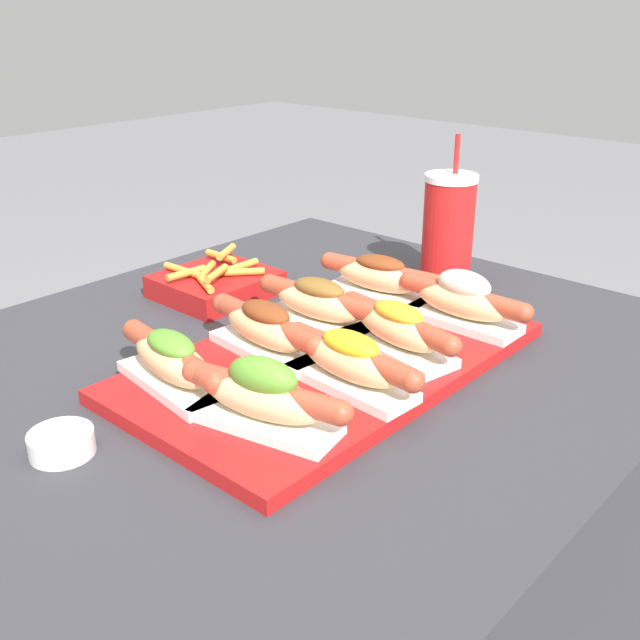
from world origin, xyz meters
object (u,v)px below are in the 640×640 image
object	(u,v)px
hot_dog_2	(398,328)
hot_dog_6	(319,303)
hot_dog_7	(380,277)
fries_basket	(216,283)
drink_cup	(449,230)
serving_tray	(332,360)
sauce_bowl	(61,442)
hot_dog_3	(463,300)
hot_dog_4	(172,361)
hot_dog_0	(264,396)
hot_dog_5	(266,329)
hot_dog_1	(350,361)

from	to	relation	value
hot_dog_2	hot_dog_6	world-z (taller)	hot_dog_6
hot_dog_7	fries_basket	distance (m)	0.26
hot_dog_2	hot_dog_7	xyz separation A→B (m)	(0.13, 0.13, 0.00)
drink_cup	serving_tray	bearing A→B (deg)	-170.26
hot_dog_2	drink_cup	distance (m)	0.32
hot_dog_7	sauce_bowl	world-z (taller)	hot_dog_7
hot_dog_3	hot_dog_6	size ratio (longest dim) A/B	1.00
hot_dog_4	hot_dog_7	world-z (taller)	hot_dog_4
hot_dog_0	fries_basket	size ratio (longest dim) A/B	1.22
drink_cup	hot_dog_0	bearing A→B (deg)	-167.04
hot_dog_4	serving_tray	bearing A→B (deg)	-22.47
hot_dog_4	hot_dog_5	distance (m)	0.13
hot_dog_1	hot_dog_6	size ratio (longest dim) A/B	1.00
serving_tray	hot_dog_5	world-z (taller)	hot_dog_5
hot_dog_0	hot_dog_5	distance (m)	0.17
hot_dog_0	hot_dog_6	world-z (taller)	hot_dog_0
serving_tray	hot_dog_7	bearing A→B (deg)	20.86
serving_tray	drink_cup	bearing A→B (deg)	9.74
hot_dog_2	hot_dog_6	xyz separation A→B (m)	(-0.00, 0.13, 0.00)
hot_dog_3	hot_dog_0	bearing A→B (deg)	178.53
hot_dog_7	drink_cup	xyz separation A→B (m)	(0.16, -0.01, 0.04)
hot_dog_3	sauce_bowl	size ratio (longest dim) A/B	3.08
hot_dog_6	drink_cup	world-z (taller)	drink_cup
hot_dog_5	hot_dog_6	bearing A→B (deg)	4.10
hot_dog_0	hot_dog_5	world-z (taller)	hot_dog_0
hot_dog_0	sauce_bowl	xyz separation A→B (m)	(-0.15, 0.14, -0.04)
fries_basket	hot_dog_7	bearing A→B (deg)	-61.12
hot_dog_1	serving_tray	bearing A→B (deg)	53.80
hot_dog_6	sauce_bowl	size ratio (longest dim) A/B	3.07
hot_dog_3	fries_basket	world-z (taller)	hot_dog_3
hot_dog_1	drink_cup	distance (m)	0.43
hot_dog_3	hot_dog_6	xyz separation A→B (m)	(-0.13, 0.14, -0.00)
hot_dog_4	hot_dog_6	distance (m)	0.24
hot_dog_5	sauce_bowl	size ratio (longest dim) A/B	3.07
hot_dog_4	fries_basket	world-z (taller)	hot_dog_4
hot_dog_2	fries_basket	size ratio (longest dim) A/B	1.22
hot_dog_4	fries_basket	distance (m)	0.34
hot_dog_1	sauce_bowl	distance (m)	0.32
hot_dog_7	hot_dog_5	bearing A→B (deg)	-177.45
hot_dog_2	drink_cup	world-z (taller)	drink_cup
sauce_bowl	fries_basket	world-z (taller)	fries_basket
fries_basket	hot_dog_5	bearing A→B (deg)	-117.13
hot_dog_6	fries_basket	world-z (taller)	hot_dog_6
hot_dog_6	serving_tray	bearing A→B (deg)	-127.76
sauce_bowl	hot_dog_7	bearing A→B (deg)	-0.37
hot_dog_1	drink_cup	size ratio (longest dim) A/B	0.86
hot_dog_3	hot_dog_5	size ratio (longest dim) A/B	1.00
hot_dog_7	hot_dog_1	bearing A→B (deg)	-149.18
hot_dog_2	hot_dog_4	xyz separation A→B (m)	(-0.24, 0.13, 0.00)
hot_dog_6	drink_cup	xyz separation A→B (m)	(0.30, -0.01, 0.04)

